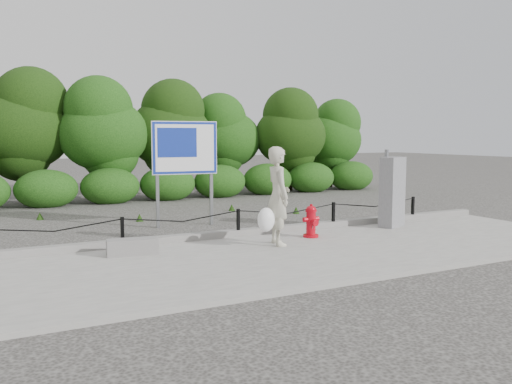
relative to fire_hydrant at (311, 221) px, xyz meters
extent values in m
plane|color=#2D2B28|center=(-1.35, 0.79, -0.42)|extent=(90.00, 90.00, 0.00)
cube|color=gray|center=(-1.35, -1.21, -0.38)|extent=(14.00, 4.00, 0.08)
cube|color=slate|center=(-1.35, 0.84, -0.27)|extent=(14.00, 0.22, 0.14)
cube|color=black|center=(-3.85, 0.79, -0.04)|extent=(0.06, 0.06, 0.60)
cube|color=black|center=(-1.35, 0.79, -0.04)|extent=(0.06, 0.06, 0.60)
cube|color=black|center=(1.15, 0.79, -0.04)|extent=(0.06, 0.06, 0.60)
cube|color=black|center=(3.65, 0.79, -0.04)|extent=(0.06, 0.06, 0.60)
cylinder|color=black|center=(-5.10, 0.79, 0.18)|extent=(2.50, 0.02, 0.02)
cylinder|color=black|center=(-2.60, 0.79, 0.18)|extent=(2.50, 0.02, 0.02)
cylinder|color=black|center=(-0.10, 0.79, 0.18)|extent=(2.50, 0.02, 0.02)
cylinder|color=black|center=(2.40, 0.79, 0.18)|extent=(2.50, 0.02, 0.02)
cylinder|color=black|center=(-4.85, 10.19, 0.69)|extent=(0.18, 0.18, 2.21)
ellipsoid|color=#2A4D12|center=(-4.85, 10.19, 2.23)|extent=(3.27, 2.83, 3.53)
cylinder|color=black|center=(-2.35, 9.39, 0.62)|extent=(0.18, 0.18, 2.08)
ellipsoid|color=#2A4D12|center=(-2.35, 9.39, 2.08)|extent=(3.08, 2.66, 3.33)
cylinder|color=black|center=(0.15, 9.79, 0.63)|extent=(0.18, 0.18, 2.11)
ellipsoid|color=#2A4D12|center=(0.15, 9.79, 2.11)|extent=(3.12, 2.70, 3.37)
cylinder|color=black|center=(2.65, 10.19, 0.53)|extent=(0.18, 0.18, 1.90)
ellipsoid|color=#2A4D12|center=(2.65, 10.19, 1.87)|extent=(2.82, 2.44, 3.05)
cylinder|color=black|center=(5.15, 9.39, 0.60)|extent=(0.18, 0.18, 2.03)
ellipsoid|color=#2A4D12|center=(5.15, 9.39, 2.02)|extent=(3.01, 2.60, 3.25)
cylinder|color=black|center=(7.45, 9.79, 0.51)|extent=(0.18, 0.18, 1.86)
ellipsoid|color=#2A4D12|center=(7.45, 9.79, 1.81)|extent=(2.75, 2.38, 2.98)
cylinder|color=#BC0715|center=(0.00, 0.01, -0.31)|extent=(0.34, 0.34, 0.06)
cylinder|color=#BC0715|center=(0.00, 0.01, -0.03)|extent=(0.21, 0.21, 0.50)
cylinder|color=#BC0715|center=(0.00, 0.01, 0.23)|extent=(0.25, 0.25, 0.05)
ellipsoid|color=#BC0715|center=(0.00, 0.01, 0.26)|extent=(0.22, 0.22, 0.16)
cylinder|color=#BC0715|center=(0.00, 0.01, 0.35)|extent=(0.06, 0.06, 0.05)
cylinder|color=#BC0715|center=(-0.14, 0.01, 0.05)|extent=(0.09, 0.10, 0.10)
cylinder|color=#BC0715|center=(0.14, 0.00, 0.05)|extent=(0.09, 0.10, 0.10)
cylinder|color=#BC0715|center=(0.00, -0.14, -0.01)|extent=(0.14, 0.11, 0.14)
cylinder|color=slate|center=(-0.03, -0.11, -0.08)|extent=(0.01, 0.05, 0.11)
imported|color=#B2AF99|center=(-1.03, -0.37, 0.64)|extent=(0.59, 0.79, 1.96)
ellipsoid|color=white|center=(-1.38, -0.52, 0.21)|extent=(0.35, 0.27, 0.47)
cube|color=slate|center=(-3.85, 0.08, -0.19)|extent=(0.95, 0.45, 0.29)
cube|color=gray|center=(2.44, 0.22, 0.49)|extent=(0.72, 0.56, 1.66)
cube|color=slate|center=(2.44, 0.45, 0.58)|extent=(0.09, 0.09, 1.84)
cube|color=slate|center=(-2.42, 3.11, 0.88)|extent=(0.08, 0.08, 2.60)
cube|color=slate|center=(-1.06, 2.97, 0.88)|extent=(0.08, 0.08, 2.60)
cube|color=white|center=(-1.74, 2.99, 1.53)|extent=(1.62, 0.23, 1.30)
cube|color=navy|center=(-1.75, 2.96, 1.53)|extent=(1.58, 0.18, 1.26)
cube|color=navy|center=(-1.94, 2.97, 1.66)|extent=(0.97, 0.11, 0.71)
camera|label=1|loc=(-6.34, -9.61, 1.84)|focal=38.00mm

